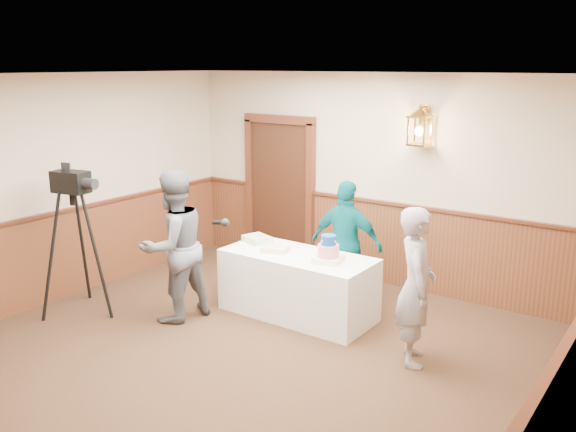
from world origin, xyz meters
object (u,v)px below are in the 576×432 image
at_px(display_table, 298,285).
at_px(assistant_p, 346,244).
at_px(sheet_cake_green, 257,239).
at_px(tv_camera_rig, 77,251).
at_px(tiered_cake, 328,251).
at_px(baker, 416,286).
at_px(sheet_cake_yellow, 275,249).
at_px(interviewer, 174,246).

relative_size(display_table, assistant_p, 1.16).
xyz_separation_m(sheet_cake_green, tv_camera_rig, (-1.47, -1.55, -0.02)).
xyz_separation_m(tiered_cake, baker, (1.17, -0.27, -0.08)).
bearing_deg(sheet_cake_yellow, sheet_cake_green, 156.41).
bearing_deg(baker, sheet_cake_green, 50.35).
xyz_separation_m(display_table, tv_camera_rig, (-2.17, -1.43, 0.40)).
relative_size(tiered_cake, baker, 0.22).
xyz_separation_m(display_table, assistant_p, (0.31, 0.59, 0.40)).
relative_size(display_table, tv_camera_rig, 1.05).
height_order(interviewer, baker, interviewer).
xyz_separation_m(display_table, sheet_cake_yellow, (-0.28, -0.06, 0.41)).
distance_m(sheet_cake_green, baker, 2.33).
xyz_separation_m(display_table, sheet_cake_green, (-0.70, 0.12, 0.41)).
distance_m(display_table, tiered_cake, 0.66).
relative_size(display_table, sheet_cake_green, 5.51).
bearing_deg(baker, tiered_cake, 47.69).
xyz_separation_m(interviewer, tv_camera_rig, (-1.07, -0.53, -0.11)).
bearing_deg(sheet_cake_green, display_table, -9.90).
distance_m(tiered_cake, sheet_cake_yellow, 0.72).
height_order(tiered_cake, tv_camera_rig, tv_camera_rig).
relative_size(display_table, sheet_cake_yellow, 6.11).
relative_size(sheet_cake_green, tv_camera_rig, 0.19).
relative_size(assistant_p, tv_camera_rig, 0.91).
xyz_separation_m(tiered_cake, sheet_cake_green, (-1.13, 0.15, -0.08)).
bearing_deg(interviewer, tiered_cake, 129.29).
xyz_separation_m(interviewer, assistant_p, (1.41, 1.50, -0.10)).
distance_m(display_table, sheet_cake_green, 0.82).
height_order(display_table, interviewer, interviewer).
distance_m(sheet_cake_yellow, sheet_cake_green, 0.45).
distance_m(baker, tv_camera_rig, 3.93).
distance_m(baker, assistant_p, 1.57).
bearing_deg(tiered_cake, sheet_cake_green, 172.33).
height_order(sheet_cake_green, assistant_p, assistant_p).
height_order(baker, assistant_p, baker).
relative_size(interviewer, assistant_p, 1.13).
distance_m(tiered_cake, assistant_p, 0.64).
bearing_deg(tv_camera_rig, tiered_cake, 17.18).
xyz_separation_m(display_table, interviewer, (-1.10, -0.90, 0.50)).
xyz_separation_m(tiered_cake, assistant_p, (-0.12, 0.62, -0.09)).
xyz_separation_m(sheet_cake_green, baker, (2.29, -0.42, 0.01)).
xyz_separation_m(baker, tv_camera_rig, (-3.77, -1.13, -0.02)).
relative_size(sheet_cake_yellow, interviewer, 0.17).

